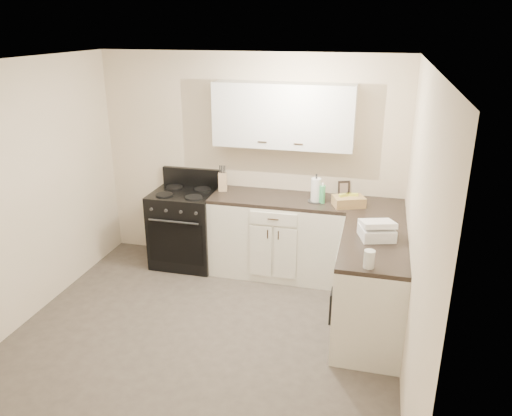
% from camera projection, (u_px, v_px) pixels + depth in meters
% --- Properties ---
extents(floor, '(3.60, 3.60, 0.00)m').
position_uv_depth(floor, '(201.00, 339.00, 4.69)').
color(floor, '#473F38').
rests_on(floor, ground).
extents(ceiling, '(3.60, 3.60, 0.00)m').
position_uv_depth(ceiling, '(189.00, 64.00, 3.81)').
color(ceiling, white).
rests_on(ceiling, wall_back).
extents(wall_back, '(3.60, 0.00, 3.60)m').
position_uv_depth(wall_back, '(250.00, 162.00, 5.89)').
color(wall_back, beige).
rests_on(wall_back, ground).
extents(wall_right, '(0.00, 3.60, 3.60)m').
position_uv_depth(wall_right, '(416.00, 236.00, 3.84)').
color(wall_right, beige).
rests_on(wall_right, ground).
extents(wall_left, '(0.00, 3.60, 3.60)m').
position_uv_depth(wall_left, '(15.00, 199.00, 4.66)').
color(wall_left, beige).
rests_on(wall_left, ground).
extents(wall_front, '(3.60, 0.00, 3.60)m').
position_uv_depth(wall_front, '(75.00, 337.00, 2.62)').
color(wall_front, beige).
rests_on(wall_front, ground).
extents(base_cabinets_back, '(1.55, 0.60, 0.90)m').
position_uv_depth(base_cabinets_back, '(279.00, 237.00, 5.80)').
color(base_cabinets_back, white).
rests_on(base_cabinets_back, floor).
extents(base_cabinets_right, '(0.60, 1.90, 0.90)m').
position_uv_depth(base_cabinets_right, '(371.00, 274.00, 4.96)').
color(base_cabinets_right, white).
rests_on(base_cabinets_right, floor).
extents(countertop_back, '(1.55, 0.60, 0.04)m').
position_uv_depth(countertop_back, '(279.00, 199.00, 5.63)').
color(countertop_back, black).
rests_on(countertop_back, base_cabinets_back).
extents(countertop_right, '(0.60, 1.90, 0.04)m').
position_uv_depth(countertop_right, '(375.00, 230.00, 4.80)').
color(countertop_right, black).
rests_on(countertop_right, base_cabinets_right).
extents(upper_cabinets, '(1.55, 0.30, 0.70)m').
position_uv_depth(upper_cabinets, '(283.00, 116.00, 5.45)').
color(upper_cabinets, silver).
rests_on(upper_cabinets, wall_back).
extents(stove, '(0.75, 0.64, 0.91)m').
position_uv_depth(stove, '(186.00, 228.00, 6.03)').
color(stove, black).
rests_on(stove, floor).
extents(knife_block, '(0.12, 0.11, 0.21)m').
position_uv_depth(knife_block, '(223.00, 182.00, 5.82)').
color(knife_block, tan).
rests_on(knife_block, countertop_back).
extents(paper_towel, '(0.12, 0.12, 0.27)m').
position_uv_depth(paper_towel, '(316.00, 190.00, 5.45)').
color(paper_towel, white).
rests_on(paper_towel, countertop_back).
extents(soap_bottle, '(0.08, 0.08, 0.20)m').
position_uv_depth(soap_bottle, '(322.00, 194.00, 5.43)').
color(soap_bottle, '#45B56D').
rests_on(soap_bottle, countertop_back).
extents(picture_frame, '(0.14, 0.09, 0.17)m').
position_uv_depth(picture_frame, '(344.00, 188.00, 5.67)').
color(picture_frame, black).
rests_on(picture_frame, countertop_back).
extents(wicker_basket, '(0.38, 0.32, 0.11)m').
position_uv_depth(wicker_basket, '(349.00, 201.00, 5.35)').
color(wicker_basket, tan).
rests_on(wicker_basket, countertop_right).
extents(countertop_grill, '(0.36, 0.35, 0.11)m').
position_uv_depth(countertop_grill, '(377.00, 233.00, 4.55)').
color(countertop_grill, white).
rests_on(countertop_grill, countertop_right).
extents(glass_jar, '(0.11, 0.11, 0.15)m').
position_uv_depth(glass_jar, '(369.00, 259.00, 4.00)').
color(glass_jar, silver).
rests_on(glass_jar, countertop_right).
extents(oven_mitt_near, '(0.02, 0.17, 0.29)m').
position_uv_depth(oven_mitt_near, '(331.00, 306.00, 4.41)').
color(oven_mitt_near, black).
rests_on(oven_mitt_near, base_cabinets_right).
extents(oven_mitt_far, '(0.02, 0.16, 0.28)m').
position_uv_depth(oven_mitt_far, '(335.00, 282.00, 4.67)').
color(oven_mitt_far, black).
rests_on(oven_mitt_far, base_cabinets_right).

